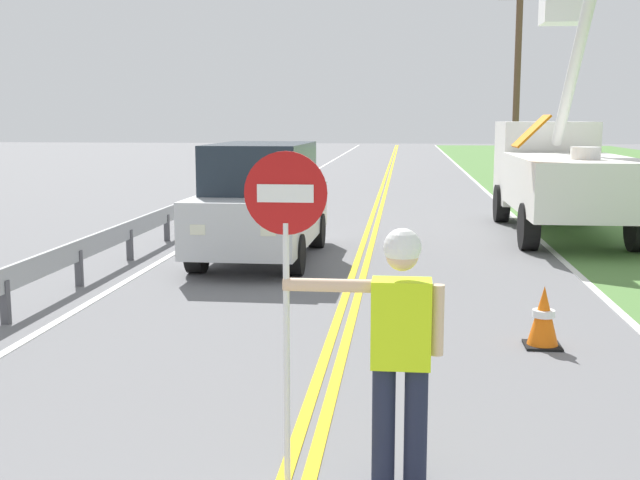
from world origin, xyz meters
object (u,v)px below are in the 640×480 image
(flagger_worker, at_px, (399,343))
(utility_bucket_truck, at_px, (560,170))
(oncoming_suv_nearest, at_px, (262,201))
(utility_pole_mid, at_px, (517,78))
(traffic_cone_lead, at_px, (543,318))
(stop_sign_paddle, at_px, (286,244))

(flagger_worker, height_order, utility_bucket_truck, utility_bucket_truck)
(flagger_worker, distance_m, oncoming_suv_nearest, 9.26)
(flagger_worker, relative_size, utility_pole_mid, 0.22)
(utility_bucket_truck, xyz_separation_m, traffic_cone_lead, (-1.87, -9.35, -1.08))
(utility_bucket_truck, xyz_separation_m, oncoming_suv_nearest, (-6.00, -4.10, -0.35))
(oncoming_suv_nearest, distance_m, utility_pole_mid, 22.43)
(utility_bucket_truck, distance_m, oncoming_suv_nearest, 7.27)
(flagger_worker, relative_size, oncoming_suv_nearest, 0.39)
(stop_sign_paddle, xyz_separation_m, utility_pole_mid, (5.49, 29.89, 2.54))
(utility_bucket_truck, distance_m, utility_pole_mid, 17.17)
(utility_bucket_truck, relative_size, traffic_cone_lead, 9.74)
(oncoming_suv_nearest, height_order, utility_pole_mid, utility_pole_mid)
(flagger_worker, height_order, utility_pole_mid, utility_pole_mid)
(stop_sign_paddle, height_order, traffic_cone_lead, stop_sign_paddle)
(oncoming_suv_nearest, relative_size, utility_pole_mid, 0.57)
(oncoming_suv_nearest, relative_size, traffic_cone_lead, 6.62)
(oncoming_suv_nearest, xyz_separation_m, traffic_cone_lead, (4.13, -5.25, -0.72))
(flagger_worker, distance_m, utility_pole_mid, 30.43)
(flagger_worker, height_order, stop_sign_paddle, stop_sign_paddle)
(flagger_worker, bearing_deg, oncoming_suv_nearest, 105.90)
(flagger_worker, relative_size, traffic_cone_lead, 2.61)
(stop_sign_paddle, bearing_deg, utility_bucket_truck, 72.00)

